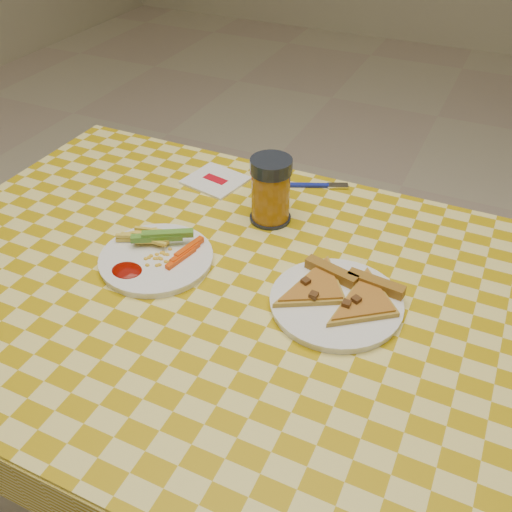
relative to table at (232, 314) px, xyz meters
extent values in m
plane|color=beige|center=(0.00, 0.00, -0.68)|extent=(8.00, 8.00, 0.00)
cylinder|color=silver|center=(-0.54, 0.34, -0.33)|extent=(0.06, 0.06, 0.71)
cylinder|color=silver|center=(0.54, 0.34, -0.33)|extent=(0.06, 0.06, 0.71)
cube|color=brown|center=(0.00, 0.00, 0.05)|extent=(1.20, 0.80, 0.04)
cylinder|color=white|center=(-0.16, 0.00, 0.08)|extent=(0.25, 0.25, 0.01)
cylinder|color=white|center=(0.19, 0.03, 0.08)|extent=(0.29, 0.29, 0.01)
cube|color=#185A0E|center=(-0.16, 0.03, 0.11)|extent=(0.10, 0.08, 0.02)
cube|color=#F74A0A|center=(-0.11, 0.02, 0.09)|extent=(0.06, 0.08, 0.02)
ellipsoid|color=#790902|center=(-0.18, -0.06, 0.09)|extent=(0.06, 0.05, 0.01)
cube|color=olive|center=(0.16, 0.08, 0.10)|extent=(0.10, 0.04, 0.02)
cube|color=olive|center=(0.24, 0.08, 0.10)|extent=(0.10, 0.03, 0.02)
cylinder|color=black|center=(-0.02, 0.22, 0.08)|extent=(0.09, 0.09, 0.01)
cylinder|color=#965B10|center=(-0.02, 0.22, 0.13)|extent=(0.08, 0.08, 0.11)
cylinder|color=black|center=(-0.02, 0.22, 0.20)|extent=(0.08, 0.08, 0.03)
cube|color=white|center=(-0.20, 0.31, 0.08)|extent=(0.15, 0.14, 0.01)
cube|color=red|center=(-0.20, 0.31, 0.08)|extent=(0.06, 0.03, 0.00)
cube|color=#152196|center=(0.00, 0.38, 0.08)|extent=(0.10, 0.05, 0.01)
cube|color=silver|center=(0.07, 0.41, 0.08)|extent=(0.05, 0.04, 0.00)
camera|label=1|loc=(0.37, -0.69, 0.75)|focal=40.00mm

